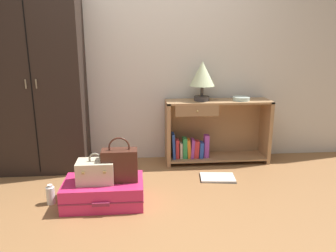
% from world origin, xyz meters
% --- Properties ---
extents(ground_plane, '(9.00, 9.00, 0.00)m').
position_xyz_m(ground_plane, '(0.00, 0.00, 0.00)').
color(ground_plane, olive).
extents(back_wall, '(6.40, 0.10, 2.60)m').
position_xyz_m(back_wall, '(0.00, 1.50, 1.30)').
color(back_wall, beige).
rests_on(back_wall, ground_plane).
extents(wardrobe, '(0.93, 0.47, 1.94)m').
position_xyz_m(wardrobe, '(-1.11, 1.20, 0.97)').
color(wardrobe, black).
rests_on(wardrobe, ground_plane).
extents(bookshelf, '(1.19, 0.34, 0.73)m').
position_xyz_m(bookshelf, '(0.76, 1.28, 0.35)').
color(bookshelf, '#A37A51').
rests_on(bookshelf, ground_plane).
extents(table_lamp, '(0.28, 0.28, 0.44)m').
position_xyz_m(table_lamp, '(0.63, 1.26, 1.01)').
color(table_lamp, '#3D3838').
rests_on(table_lamp, bookshelf).
extents(bowl, '(0.19, 0.19, 0.04)m').
position_xyz_m(bowl, '(1.08, 1.24, 0.75)').
color(bowl, silver).
rests_on(bowl, bookshelf).
extents(suitcase_large, '(0.69, 0.45, 0.21)m').
position_xyz_m(suitcase_large, '(-0.39, 0.33, 0.10)').
color(suitcase_large, '#DB2860').
rests_on(suitcase_large, ground_plane).
extents(train_case, '(0.31, 0.21, 0.26)m').
position_xyz_m(train_case, '(-0.45, 0.32, 0.31)').
color(train_case, beige).
rests_on(train_case, suitcase_large).
extents(handbag, '(0.30, 0.15, 0.39)m').
position_xyz_m(handbag, '(-0.24, 0.33, 0.35)').
color(handbag, '#472319').
rests_on(handbag, suitcase_large).
extents(bottle, '(0.07, 0.07, 0.18)m').
position_xyz_m(bottle, '(-0.85, 0.36, 0.08)').
color(bottle, white).
rests_on(bottle, ground_plane).
extents(open_book_on_floor, '(0.39, 0.29, 0.02)m').
position_xyz_m(open_book_on_floor, '(0.72, 0.76, 0.01)').
color(open_book_on_floor, white).
rests_on(open_book_on_floor, ground_plane).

